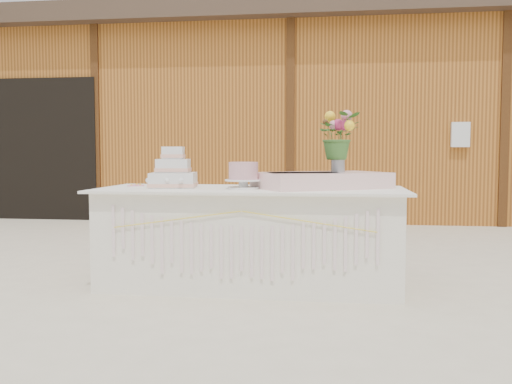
% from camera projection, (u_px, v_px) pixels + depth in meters
% --- Properties ---
extents(ground, '(80.00, 80.00, 0.00)m').
position_uv_depth(ground, '(251.00, 285.00, 4.52)').
color(ground, beige).
rests_on(ground, ground).
extents(barn, '(12.60, 4.60, 3.30)m').
position_uv_depth(barn, '(298.00, 118.00, 10.33)').
color(barn, '#AE6824').
rests_on(barn, ground).
extents(cake_table, '(2.40, 1.00, 0.77)m').
position_uv_depth(cake_table, '(251.00, 237.00, 4.49)').
color(cake_table, silver).
rests_on(cake_table, ground).
extents(wedding_cake, '(0.41, 0.41, 0.33)m').
position_uv_depth(wedding_cake, '(173.00, 174.00, 4.55)').
color(wedding_cake, silver).
rests_on(wedding_cake, cake_table).
extents(pink_cake_stand, '(0.29, 0.29, 0.21)m').
position_uv_depth(pink_cake_stand, '(243.00, 174.00, 4.38)').
color(pink_cake_stand, white).
rests_on(pink_cake_stand, cake_table).
extents(satin_runner, '(1.14, 0.99, 0.12)m').
position_uv_depth(satin_runner, '(322.00, 180.00, 4.47)').
color(satin_runner, beige).
rests_on(satin_runner, cake_table).
extents(flower_vase, '(0.11, 0.11, 0.15)m').
position_uv_depth(flower_vase, '(338.00, 163.00, 4.49)').
color(flower_vase, '#A6A6AA').
rests_on(flower_vase, satin_runner).
extents(bouquet, '(0.41, 0.38, 0.37)m').
position_uv_depth(bouquet, '(338.00, 130.00, 4.47)').
color(bouquet, '#3A6A2A').
rests_on(bouquet, flower_vase).
extents(loose_flowers, '(0.18, 0.36, 0.02)m').
position_uv_depth(loose_flowers, '(138.00, 186.00, 4.68)').
color(loose_flowers, pink).
rests_on(loose_flowers, cake_table).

